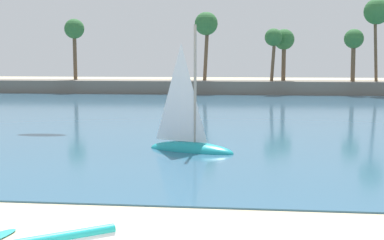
{
  "coord_description": "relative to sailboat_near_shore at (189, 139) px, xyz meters",
  "views": [
    {
      "loc": [
        2.92,
        -9.13,
        4.69
      ],
      "look_at": [
        0.48,
        12.53,
        2.2
      ],
      "focal_mm": 49.97,
      "sensor_mm": 36.0,
      "label": 1
    }
  ],
  "objects": [
    {
      "name": "palm_headland",
      "position": [
        3.38,
        46.22,
        2.12
      ],
      "size": [
        109.79,
        6.14,
        12.6
      ],
      "color": "slate",
      "rests_on": "ground"
    },
    {
      "name": "sea",
      "position": [
        0.22,
        37.96,
        -0.64
      ],
      "size": [
        220.0,
        96.5,
        0.06
      ],
      "primitive_type": "cube",
      "color": "#33607F",
      "rests_on": "ground"
    },
    {
      "name": "sailboat_near_shore",
      "position": [
        0.0,
        0.0,
        0.0
      ],
      "size": [
        4.88,
        2.98,
        6.8
      ],
      "color": "teal",
      "rests_on": "sea"
    }
  ]
}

